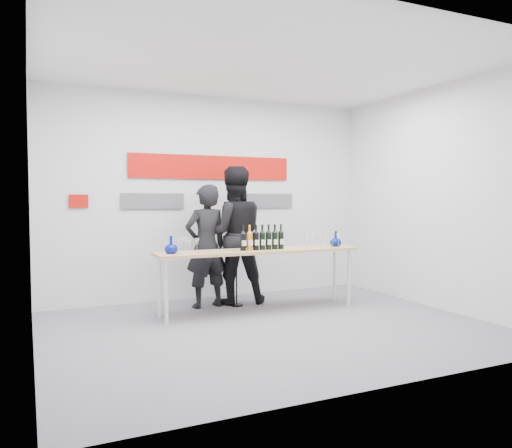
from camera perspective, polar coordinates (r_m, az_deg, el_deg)
name	(u,v)px	position (r m, az deg, el deg)	size (l,w,h in m)	color
ground	(271,328)	(5.87, 1.75, -11.76)	(5.00, 5.00, 0.00)	slate
back_wall	(212,198)	(7.52, -5.05, 3.03)	(5.00, 0.04, 3.00)	silver
signage	(209,177)	(7.48, -5.39, 5.37)	(3.38, 0.02, 0.79)	red
tasting_table	(259,254)	(6.53, 0.37, -3.48)	(2.74, 0.60, 0.82)	#D8BA74
wine_bottles	(262,237)	(6.48, 0.72, -1.51)	(0.62, 0.09, 0.33)	black
decanter_left	(171,245)	(6.14, -9.69, -2.35)	(0.16, 0.16, 0.21)	navy
decanter_right	(336,238)	(7.07, 9.09, -1.64)	(0.16, 0.16, 0.21)	navy
glasses_left	(186,246)	(6.17, -8.00, -2.45)	(0.26, 0.23, 0.18)	silver
glasses_right	(320,240)	(6.94, 7.32, -1.85)	(0.57, 0.23, 0.18)	silver
presenter_left	(206,246)	(6.83, -5.73, -2.53)	(0.61, 0.40, 1.68)	black
presenter_right	(233,235)	(7.06, -2.63, -1.26)	(0.94, 0.73, 1.94)	black
mic_stand	(237,273)	(6.92, -2.23, -5.64)	(0.17, 0.17, 1.49)	black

